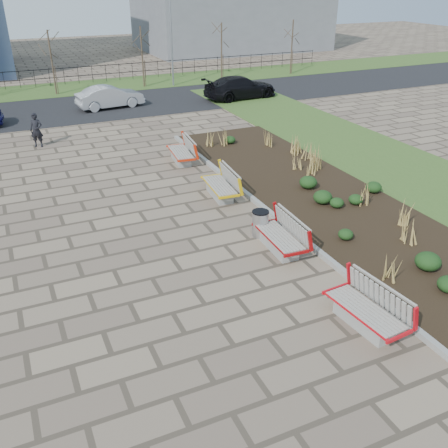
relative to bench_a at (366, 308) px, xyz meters
name	(u,v)px	position (x,y,z in m)	size (l,w,h in m)	color
ground	(219,324)	(-3.00, 1.43, -0.50)	(120.00, 120.00, 0.00)	#7D6B56
planting_bed	(321,197)	(3.25, 6.43, -0.45)	(4.50, 18.00, 0.10)	black
planting_curb	(264,208)	(0.92, 6.43, -0.42)	(0.16, 18.00, 0.15)	gray
grass_verge_near	(422,178)	(8.00, 6.43, -0.48)	(5.00, 38.00, 0.04)	#33511E
grass_verge_far	(54,90)	(-3.00, 29.43, -0.48)	(80.00, 5.00, 0.04)	#33511E
road	(68,110)	(-3.00, 23.43, -0.49)	(80.00, 7.00, 0.02)	black
bench_a	(366,308)	(0.00, 0.00, 0.00)	(0.90, 2.10, 1.00)	red
bench_b	(279,235)	(0.00, 3.87, 0.00)	(0.90, 2.10, 1.00)	#A50B0D
bench_c	(219,184)	(0.00, 8.12, 0.00)	(0.90, 2.10, 1.00)	yellow
bench_d	(181,151)	(0.00, 12.19, 0.00)	(0.90, 2.10, 1.00)	red
litter_bin	(260,224)	(-0.08, 4.88, -0.09)	(0.50, 0.50, 0.81)	#B2B2B7
pedestrian	(36,130)	(-5.30, 16.91, 0.29)	(0.57, 0.38, 1.57)	black
car_silver	(110,97)	(-0.55, 22.85, 0.17)	(1.37, 3.92, 1.29)	#999BA0
car_black	(240,87)	(7.59, 21.88, 0.21)	(1.94, 4.78, 1.39)	black
tree_c	(52,63)	(-3.00, 27.93, 1.54)	(1.40, 1.40, 4.00)	#4C3D2D
tree_d	(142,57)	(3.00, 27.93, 1.54)	(1.40, 1.40, 4.00)	#4C3D2D
tree_e	(222,52)	(9.00, 27.93, 1.54)	(1.40, 1.40, 4.00)	#4C3D2D
tree_f	(292,47)	(15.00, 27.93, 1.54)	(1.40, 1.40, 4.00)	#4C3D2D
lamp_east	(171,41)	(5.00, 27.43, 2.54)	(0.24, 0.60, 6.00)	gray
railing_fence	(49,77)	(-3.00, 30.93, 0.14)	(44.00, 0.10, 1.20)	black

